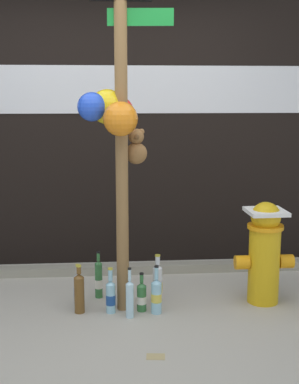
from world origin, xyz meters
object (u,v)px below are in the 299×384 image
(bottle_0, at_px, (156,295))
(memorial_post, at_px, (116,103))
(bottle_1, at_px, (142,296))
(bottle_2, at_px, (130,298))
(bottle_5, at_px, (111,296))
(fire_hydrant, at_px, (264,250))
(bottle_4, at_px, (99,279))
(bottle_7, at_px, (78,289))
(bottle_6, at_px, (79,292))
(bottle_3, at_px, (158,284))

(bottle_0, bearing_deg, memorial_post, 157.24)
(bottle_1, height_order, bottle_2, bottle_2)
(bottle_2, relative_size, bottle_5, 1.09)
(fire_hydrant, xyz_separation_m, bottle_4, (-1.31, 0.19, -0.27))
(fire_hydrant, xyz_separation_m, bottle_2, (-1.07, -0.22, -0.27))
(fire_hydrant, height_order, bottle_2, fire_hydrant)
(bottle_2, xyz_separation_m, bottle_5, (-0.14, 0.10, -0.02))
(bottle_7, bearing_deg, memorial_post, -11.55)
(bottle_1, xyz_separation_m, bottle_2, (-0.10, -0.11, 0.04))
(fire_hydrant, bearing_deg, bottle_2, -168.50)
(bottle_4, height_order, bottle_7, bottle_4)
(fire_hydrant, relative_size, bottle_6, 2.16)
(bottle_1, bearing_deg, memorial_post, 159.28)
(memorial_post, distance_m, bottle_7, 1.47)
(bottle_0, distance_m, bottle_5, 0.35)
(bottle_3, height_order, bottle_7, bottle_3)
(bottle_1, relative_size, bottle_3, 0.75)
(memorial_post, xyz_separation_m, bottle_5, (-0.06, -0.08, -1.44))
(bottle_1, bearing_deg, bottle_6, 179.55)
(bottle_2, distance_m, bottle_3, 0.33)
(bottle_5, distance_m, bottle_7, 0.29)
(memorial_post, relative_size, bottle_6, 7.01)
(bottle_0, relative_size, bottle_6, 1.00)
(bottle_5, bearing_deg, bottle_0, -6.26)
(memorial_post, height_order, bottle_0, memorial_post)
(bottle_0, bearing_deg, bottle_3, 81.95)
(bottle_0, distance_m, bottle_6, 0.58)
(bottle_3, bearing_deg, memorial_post, -168.97)
(bottle_6, bearing_deg, bottle_5, -4.56)
(bottle_5, bearing_deg, memorial_post, 56.20)
(bottle_4, xyz_separation_m, bottle_7, (-0.16, -0.16, -0.02))
(bottle_1, height_order, bottle_5, bottle_5)
(bottle_0, xyz_separation_m, bottle_6, (-0.58, 0.06, 0.02))
(fire_hydrant, xyz_separation_m, bottle_0, (-0.87, -0.16, -0.28))
(bottle_2, bearing_deg, memorial_post, 114.84)
(fire_hydrant, distance_m, bottle_7, 1.49)
(bottle_0, height_order, bottle_6, bottle_6)
(bottle_2, relative_size, bottle_4, 0.99)
(bottle_4, distance_m, bottle_6, 0.32)
(bottle_3, bearing_deg, bottle_0, -98.05)
(memorial_post, bearing_deg, bottle_3, 11.03)
(bottle_1, bearing_deg, bottle_5, -176.33)
(bottle_1, bearing_deg, bottle_7, 164.97)
(fire_hydrant, distance_m, bottle_3, 0.88)
(bottle_4, distance_m, bottle_5, 0.33)
(bottle_5, bearing_deg, bottle_6, 175.44)
(bottle_0, height_order, bottle_1, bottle_0)
(bottle_3, bearing_deg, bottle_1, -136.00)
(fire_hydrant, relative_size, bottle_3, 2.02)
(memorial_post, distance_m, bottle_1, 1.47)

